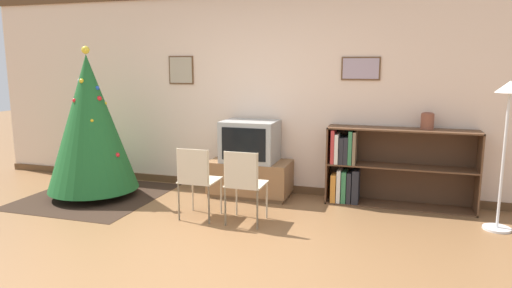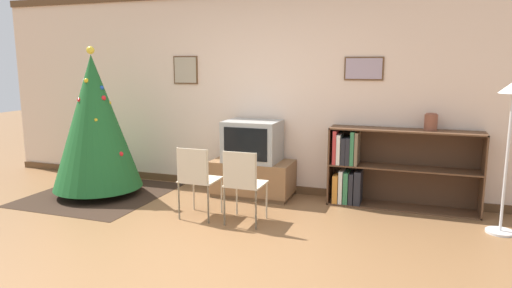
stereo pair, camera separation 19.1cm
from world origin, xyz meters
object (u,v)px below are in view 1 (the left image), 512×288
Objects in this scene: television at (250,141)px; folding_chair_right at (244,182)px; standing_lamp at (507,117)px; folding_chair_left at (197,178)px; tv_console at (250,178)px; bookshelf at (374,168)px; vase at (427,121)px; christmas_tree at (90,123)px.

folding_chair_right is at bearing -75.48° from television.
standing_lamp is at bearing 13.94° from folding_chair_right.
folding_chair_left and folding_chair_right have the same top height.
standing_lamp is (2.87, -0.42, 0.96)m from tv_console.
bookshelf is (1.85, 1.18, -0.01)m from folding_chair_left.
television reaches higher than bookshelf.
bookshelf is 1.59m from standing_lamp.
tv_console is at bearing 104.48° from folding_chair_right.
folding_chair_right reaches higher than tv_console.
bookshelf is (1.30, 1.18, -0.01)m from folding_chair_right.
bookshelf is 8.80× the size of vase.
christmas_tree is at bearing 165.82° from folding_chair_left.
bookshelf reaches higher than tv_console.
television is at bearing -176.00° from vase.
tv_console is at bearing -175.84° from bookshelf.
vase is (1.88, 1.21, 0.59)m from folding_chair_right.
tv_console is at bearing 18.32° from christmas_tree.
bookshelf is 0.83m from vase.
television is 1.13m from folding_chair_right.
christmas_tree is at bearing -167.83° from bookshelf.
christmas_tree is 1.84× the size of tv_console.
bookshelf reaches higher than folding_chair_left.
folding_chair_right is (0.28, -1.06, -0.26)m from television.
vase is at bearing 141.63° from standing_lamp.
tv_console is 3.06m from standing_lamp.
bookshelf is (3.52, 0.76, -0.51)m from christmas_tree.
folding_chair_right is 0.53× the size of standing_lamp.
folding_chair_left is at bearing -14.18° from christmas_tree.
standing_lamp is (3.15, 0.64, 0.72)m from folding_chair_left.
bookshelf is at bearing 4.16° from tv_console.
folding_chair_right is at bearing 0.00° from folding_chair_left.
tv_console is 1.28× the size of folding_chair_right.
television is 0.40× the size of bookshelf.
television is 2.94m from standing_lamp.
christmas_tree reaches higher than television.
folding_chair_right is 0.47× the size of bookshelf.
christmas_tree is 3.63m from bookshelf.
television is 0.85× the size of folding_chair_right.
vase is (0.58, 0.03, 0.60)m from bookshelf.
folding_chair_right is at bearing -75.52° from tv_console.
vase reaches higher than folding_chair_left.
standing_lamp reaches higher than folding_chair_left.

